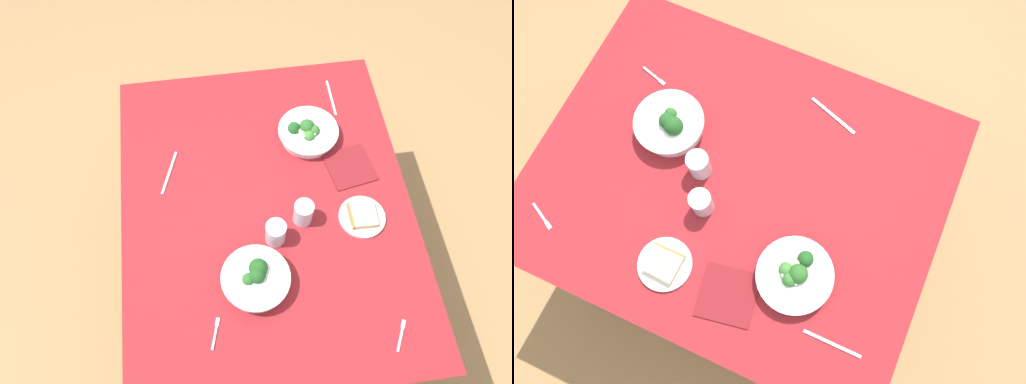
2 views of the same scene
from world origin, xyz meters
The scene contains 12 objects.
ground_plane centered at (0.00, 0.00, 0.00)m, with size 6.00×6.00×0.00m, color #9E7547.
dining_table centered at (0.00, 0.00, 0.66)m, with size 1.35×1.08×0.77m.
broccoli_bowl_far centered at (-0.30, 0.21, 0.80)m, with size 0.24×0.24×0.09m.
broccoli_bowl_near centered at (0.28, -0.08, 0.81)m, with size 0.24×0.24×0.11m.
bread_side_plate centered at (0.09, 0.34, 0.78)m, with size 0.17×0.17×0.04m.
water_glass_center centered at (0.06, 0.12, 0.82)m, with size 0.07×0.07×0.10m, color silver.
water_glass_side centered at (0.13, 0.01, 0.82)m, with size 0.07×0.07×0.10m, color silver.
fork_by_far_bowl centered at (0.43, -0.24, 0.77)m, with size 0.11×0.04×0.00m.
fork_by_near_bowl centered at (0.52, 0.37, 0.77)m, with size 0.10×0.06×0.00m.
table_knife_left centered at (-0.48, 0.35, 0.77)m, with size 0.19×0.01×0.00m, color #B7B7BC.
table_knife_right centered at (-0.20, -0.35, 0.77)m, with size 0.19×0.01×0.00m, color #B7B7BC.
napkin_folded_upper centered at (-0.13, 0.35, 0.77)m, with size 0.17×0.17×0.01m, color maroon.
Camera 1 is at (0.85, -0.16, 2.44)m, focal length 35.27 mm.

